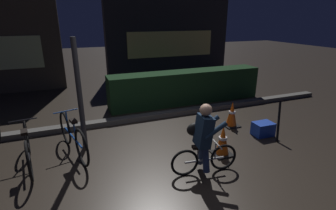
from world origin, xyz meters
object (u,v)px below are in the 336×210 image
traffic_cone_near (223,141)px  closed_umbrella (279,122)px  parked_bike_center_left (73,136)px  blue_crate (263,129)px  street_post (80,96)px  traffic_cone_far (232,114)px  cyclist (203,139)px  parked_bike_left_mid (28,147)px

traffic_cone_near → closed_umbrella: size_ratio=0.71×
parked_bike_center_left → blue_crate: size_ratio=3.88×
street_post → closed_umbrella: bearing=-16.2°
closed_umbrella → street_post: bearing=111.7°
parked_bike_center_left → traffic_cone_far: size_ratio=2.72×
traffic_cone_near → cyclist: (-0.65, -0.38, 0.34)m
traffic_cone_near → parked_bike_center_left: bearing=157.7°
street_post → parked_bike_center_left: street_post is taller
traffic_cone_far → blue_crate: size_ratio=1.43×
blue_crate → cyclist: size_ratio=0.35×
parked_bike_center_left → traffic_cone_far: parked_bike_center_left is taller
parked_bike_left_mid → closed_umbrella: bearing=-107.3°
traffic_cone_near → closed_umbrella: closed_umbrella is taller
parked_bike_left_mid → traffic_cone_near: parked_bike_left_mid is taller
parked_bike_left_mid → cyclist: 3.10m
street_post → closed_umbrella: (3.95, -1.15, -0.70)m
parked_bike_center_left → traffic_cone_near: bearing=-126.8°
traffic_cone_far → cyclist: size_ratio=0.50×
traffic_cone_near → closed_umbrella: 1.51m
street_post → closed_umbrella: 4.17m
street_post → parked_bike_center_left: bearing=-136.3°
parked_bike_center_left → parked_bike_left_mid: bearing=86.2°
street_post → cyclist: size_ratio=1.77×
traffic_cone_near → traffic_cone_far: (0.97, 1.10, 0.01)m
traffic_cone_far → traffic_cone_near: bearing=-131.5°
parked_bike_left_mid → traffic_cone_far: bearing=-96.1°
parked_bike_center_left → traffic_cone_far: (3.63, 0.00, -0.06)m
traffic_cone_far → closed_umbrella: closed_umbrella is taller
blue_crate → cyclist: (-1.98, -0.78, 0.48)m
parked_bike_center_left → blue_crate: parked_bike_center_left is taller
blue_crate → cyclist: 2.18m
street_post → blue_crate: size_ratio=5.01×
closed_umbrella → parked_bike_center_left: bearing=115.2°
parked_bike_left_mid → closed_umbrella: (4.93, -0.80, 0.05)m
traffic_cone_far → cyclist: cyclist is taller
traffic_cone_far → closed_umbrella: 1.09m
street_post → blue_crate: street_post is taller
parked_bike_left_mid → blue_crate: (4.76, -0.55, -0.20)m
parked_bike_left_mid → parked_bike_center_left: bearing=-87.4°
cyclist → blue_crate: bearing=27.8°
closed_umbrella → traffic_cone_near: bearing=133.6°
traffic_cone_far → cyclist: bearing=-137.6°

